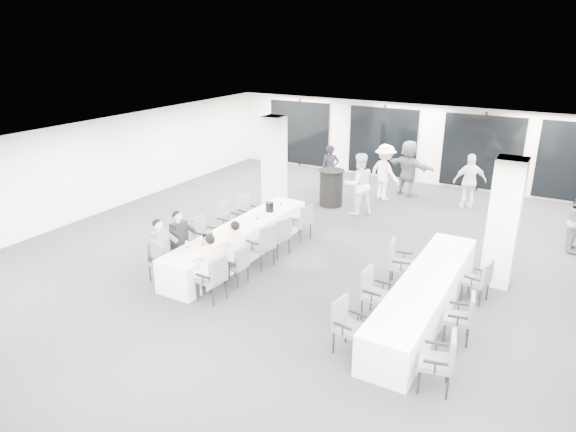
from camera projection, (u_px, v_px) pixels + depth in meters
The scene contains 40 objects.
room at pixel (359, 198), 12.45m from camera, with size 14.04×16.04×2.84m.
column_left at pixel (274, 161), 15.87m from camera, with size 0.60×0.60×2.80m, color silver.
column_right at pixel (504, 223), 10.81m from camera, with size 0.60×0.60×2.80m, color silver.
banquet_table_main at pixel (240, 241), 12.52m from camera, with size 0.90×5.00×0.75m, color white.
banquet_table_side at pixel (425, 296), 9.92m from camera, with size 0.90×5.00×0.75m, color white.
cocktail_table at pixel (331, 188), 16.07m from camera, with size 0.83×0.83×1.15m.
chair_main_left_near at pixel (158, 259), 11.27m from camera, with size 0.48×0.52×0.87m.
chair_main_left_second at pixel (177, 249), 11.76m from camera, with size 0.45×0.50×0.87m.
chair_main_left_mid at pixel (204, 233), 12.56m from camera, with size 0.51×0.56×0.95m.
chair_main_left_fourth at pixel (228, 219), 13.35m from camera, with size 0.56×0.61×1.04m.
chair_main_left_far at pixel (247, 211), 14.09m from camera, with size 0.57×0.60×0.96m.
chair_main_right_near at pixel (214, 276), 10.34m from camera, with size 0.52×0.57×0.97m.
chair_main_right_second at pixel (239, 263), 11.07m from camera, with size 0.45×0.50×0.86m.
chair_main_right_mid at pixel (263, 243), 11.83m from camera, with size 0.62×0.65×1.04m.
chair_main_right_fourth at pixel (280, 234), 12.47m from camera, with size 0.59×0.62×0.97m.
chair_main_right_far at pixel (302, 220), 13.41m from camera, with size 0.57×0.60×0.96m.
chair_side_left_near at pixel (346, 322), 8.72m from camera, with size 0.55×0.59×0.96m.
chair_side_left_mid at pixel (373, 290), 9.75m from camera, with size 0.54×0.59×0.99m.
chair_side_left_far at pixel (398, 260), 10.96m from camera, with size 0.61×0.65×1.03m.
chair_side_right_near at pixel (442, 358), 7.74m from camera, with size 0.59×0.63×0.99m.
chair_side_right_mid at pixel (463, 315), 8.99m from camera, with size 0.54×0.57×0.92m.
chair_side_right_far at pixel (480, 279), 10.30m from camera, with size 0.54×0.57×0.91m.
seated_guest_a at pixel (162, 247), 11.08m from camera, with size 0.50×0.38×1.44m.
seated_guest_b at pixel (181, 238), 11.58m from camera, with size 0.50×0.38×1.44m.
seated_guest_c at pixel (207, 262), 10.34m from camera, with size 0.50×0.38×1.44m.
seated_guest_d at pixel (232, 248), 11.04m from camera, with size 0.50×0.38×1.44m.
standing_guest_a at pixel (330, 166), 17.30m from camera, with size 0.67×0.54×1.83m, color black.
standing_guest_b at pixel (359, 180), 15.15m from camera, with size 1.02×0.62×2.12m, color white.
standing_guest_c at pixel (385, 168), 16.54m from camera, with size 1.33×0.68×2.05m, color white.
standing_guest_d at pixel (470, 178), 15.73m from camera, with size 1.14×0.64×1.93m, color white.
standing_guest_f at pixel (408, 165), 16.92m from camera, with size 1.93×0.74×2.10m, color #55575C.
ice_bucket_near at pixel (208, 238), 11.38m from camera, with size 0.24×0.24×0.27m, color black.
ice_bucket_far at pixel (270, 207), 13.40m from camera, with size 0.22×0.22×0.25m, color black.
water_bottle_a at pixel (187, 246), 11.03m from camera, with size 0.07×0.07×0.21m, color silver.
water_bottle_b at pixel (257, 217), 12.73m from camera, with size 0.06×0.06×0.20m, color silver.
water_bottle_c at pixel (281, 203), 13.80m from camera, with size 0.06×0.06×0.20m, color silver.
plate_a at pixel (203, 245), 11.30m from camera, with size 0.20×0.20×0.03m.
plate_b at pixel (201, 250), 11.04m from camera, with size 0.18×0.18×0.03m.
plate_c at pixel (235, 232), 12.03m from camera, with size 0.19×0.19×0.03m.
wine_glass at pixel (185, 254), 10.49m from camera, with size 0.08×0.08×0.21m.
Camera 1 is at (5.28, -10.04, 5.22)m, focal length 32.00 mm.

